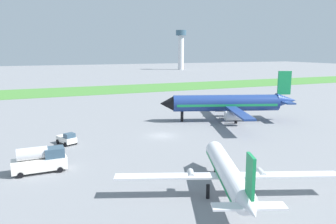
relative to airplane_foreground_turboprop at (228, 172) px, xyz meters
name	(u,v)px	position (x,y,z in m)	size (l,w,h in m)	color
ground_plane	(162,136)	(2.91, 25.62, -2.57)	(600.00, 600.00, 0.00)	gray
grass_taxiway_strip	(90,90)	(2.91, 98.48, -2.53)	(360.00, 28.00, 0.08)	#478438
airplane_foreground_turboprop	(228,172)	(0.00, 0.00, 0.00)	(22.37, 19.38, 7.02)	white
airplane_midfield_jet	(229,103)	(20.81, 31.72, 1.27)	(28.87, 29.12, 10.65)	navy
fuel_truck_near_gate	(40,160)	(-17.69, 14.91, -0.99)	(6.55, 2.77, 3.29)	white
pushback_tug_midfield	(67,139)	(-13.22, 26.56, -1.65)	(3.13, 4.02, 1.95)	white
control_tower	(181,46)	(92.71, 208.83, 15.49)	(8.00, 8.00, 30.00)	silver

